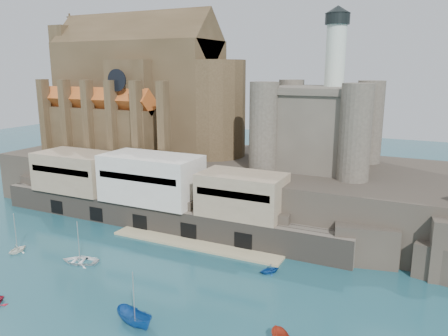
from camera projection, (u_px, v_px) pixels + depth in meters
ground at (113, 292)px, 56.55m from camera, size 300.00×300.00×0.00m
promontory at (236, 184)px, 90.10m from camera, size 100.00×36.00×10.00m
quay at (150, 193)px, 79.77m from camera, size 70.00×12.00×13.05m
church at (144, 96)px, 98.58m from camera, size 47.00×25.93×30.51m
castle_keep at (319, 123)px, 81.73m from camera, size 21.20×21.20×29.30m
boat_2 at (135, 324)px, 49.39m from camera, size 2.55×2.51×5.47m
boat_4 at (18, 252)px, 68.73m from camera, size 2.88×1.79×3.30m
boat_6 at (80, 262)px, 65.20m from camera, size 2.17×4.12×5.54m
boat_7 at (269, 273)px, 61.85m from camera, size 3.06×2.93×3.06m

